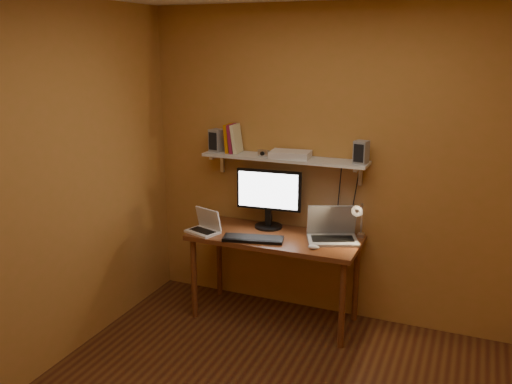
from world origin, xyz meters
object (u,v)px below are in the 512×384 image
at_px(wall_shelf, 284,159).
at_px(speaker_left, 217,140).
at_px(monitor, 269,196).
at_px(netbook, 205,226).
at_px(laptop, 332,231).
at_px(mouse, 314,247).
at_px(keyboard, 253,239).
at_px(speaker_right, 361,152).
at_px(router, 290,154).
at_px(desk_lamp, 359,216).
at_px(shelf_camera, 263,153).
at_px(desk, 275,245).

height_order(wall_shelf, speaker_left, speaker_left).
bearing_deg(monitor, netbook, -149.46).
bearing_deg(monitor, laptop, -12.73).
distance_m(netbook, mouse, 0.95).
bearing_deg(keyboard, wall_shelf, 57.98).
bearing_deg(speaker_left, keyboard, -23.25).
bearing_deg(monitor, mouse, -38.83).
relative_size(monitor, mouse, 6.31).
bearing_deg(laptop, keyboard, -177.41).
xyz_separation_m(keyboard, speaker_right, (0.76, 0.35, 0.70)).
height_order(monitor, router, router).
height_order(keyboard, desk_lamp, desk_lamp).
xyz_separation_m(netbook, keyboard, (0.45, -0.03, -0.04)).
height_order(wall_shelf, speaker_right, speaker_right).
bearing_deg(router, monitor, -175.16).
bearing_deg(laptop, shelf_camera, 153.42).
bearing_deg(desk_lamp, speaker_right, 110.48).
height_order(wall_shelf, shelf_camera, shelf_camera).
relative_size(desk, laptop, 2.97).
xyz_separation_m(laptop, netbook, (-1.03, -0.23, -0.02)).
relative_size(wall_shelf, speaker_right, 7.82).
distance_m(netbook, keyboard, 0.45).
relative_size(desk, wall_shelf, 1.00).
xyz_separation_m(wall_shelf, laptop, (0.46, -0.10, -0.53)).
height_order(desk, keyboard, keyboard).
distance_m(keyboard, shelf_camera, 0.71).
xyz_separation_m(desk, wall_shelf, (0.00, 0.19, 0.69)).
bearing_deg(desk_lamp, router, 174.21).
bearing_deg(speaker_right, shelf_camera, -165.76).
distance_m(wall_shelf, speaker_right, 0.65).
height_order(laptop, desk_lamp, desk_lamp).
relative_size(monitor, speaker_left, 2.92).
height_order(desk, wall_shelf, wall_shelf).
bearing_deg(mouse, desk_lamp, 44.98).
height_order(speaker_right, router, speaker_right).
relative_size(desk, router, 4.33).
relative_size(desk_lamp, speaker_left, 1.95).
xyz_separation_m(keyboard, speaker_left, (-0.50, 0.37, 0.71)).
relative_size(keyboard, desk_lamp, 1.29).
bearing_deg(wall_shelf, speaker_right, -1.29).
xyz_separation_m(netbook, speaker_left, (-0.05, 0.34, 0.67)).
distance_m(monitor, keyboard, 0.44).
bearing_deg(keyboard, mouse, -13.20).
height_order(laptop, keyboard, laptop).
height_order(laptop, speaker_right, speaker_right).
height_order(mouse, speaker_left, speaker_left).
bearing_deg(wall_shelf, mouse, -43.69).
bearing_deg(speaker_right, laptop, -142.66).
distance_m(keyboard, speaker_right, 1.10).
bearing_deg(desk, netbook, -165.82).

